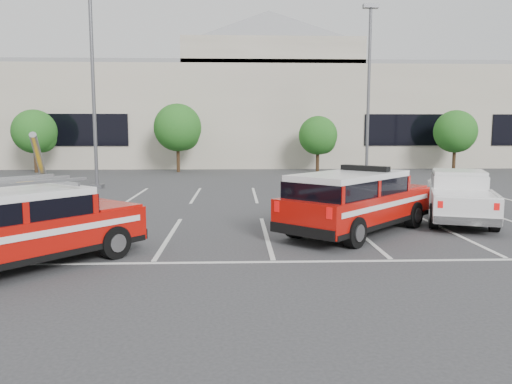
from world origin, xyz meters
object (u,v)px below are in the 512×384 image
at_px(ladder_suv, 24,233).
at_px(utility_rig, 36,206).
at_px(tree_mid_right, 319,137).
at_px(light_pole_mid, 368,92).
at_px(convention_building, 248,111).
at_px(tree_left, 36,133).
at_px(tree_mid_left, 179,129).
at_px(light_pole_left, 93,85).
at_px(white_pickup, 459,201).
at_px(fire_chief_suv, 356,206).
at_px(tree_right, 456,133).

bearing_deg(ladder_suv, utility_rig, 149.25).
relative_size(tree_mid_right, light_pole_mid, 0.39).
bearing_deg(light_pole_mid, convention_building, 113.26).
bearing_deg(tree_mid_right, tree_left, 180.00).
xyz_separation_m(tree_mid_left, utility_rig, (-2.25, -19.99, -2.46)).
height_order(tree_mid_left, light_pole_left, light_pole_left).
bearing_deg(white_pickup, convention_building, 121.28).
bearing_deg(tree_left, ladder_suv, -69.23).
bearing_deg(light_pole_left, tree_left, 124.52).
bearing_deg(white_pickup, ladder_suv, -136.57).
bearing_deg(convention_building, tree_mid_left, -117.40).
relative_size(tree_mid_right, light_pole_left, 0.39).
relative_size(convention_building, fire_chief_suv, 11.23).
height_order(light_pole_left, ladder_suv, light_pole_left).
bearing_deg(white_pickup, tree_mid_right, 113.28).
relative_size(convention_building, light_pole_mid, 5.86).
height_order(convention_building, utility_rig, convention_building).
xyz_separation_m(light_pole_left, light_pole_mid, (15.00, 4.00, 0.00)).
distance_m(convention_building, tree_right, 17.96).
bearing_deg(utility_rig, convention_building, 62.14).
relative_size(tree_mid_left, utility_rig, 1.28).
bearing_deg(tree_mid_left, ladder_suv, -91.07).
height_order(tree_left, ladder_suv, tree_left).
bearing_deg(ladder_suv, light_pole_left, 139.99).
relative_size(convention_building, ladder_suv, 12.14).
xyz_separation_m(tree_left, light_pole_left, (6.91, -10.05, 2.41)).
relative_size(tree_mid_left, fire_chief_suv, 0.91).
bearing_deg(utility_rig, tree_left, 97.16).
bearing_deg(light_pole_mid, tree_mid_left, 153.08).
relative_size(convention_building, tree_right, 13.58).
relative_size(light_pole_left, white_pickup, 1.84).
xyz_separation_m(tree_mid_left, tree_mid_right, (10.00, -0.00, -0.54)).
distance_m(white_pickup, ladder_suv, 12.99).
xyz_separation_m(convention_building, light_pole_mid, (6.82, -15.86, 0.47)).
height_order(convention_building, white_pickup, convention_building).
distance_m(tree_mid_left, utility_rig, 20.27).
bearing_deg(tree_left, fire_chief_suv, -51.22).
distance_m(tree_mid_left, ladder_suv, 25.25).
distance_m(light_pole_mid, utility_rig, 20.40).
distance_m(tree_left, white_pickup, 29.24).
bearing_deg(light_pole_left, convention_building, 67.61).
height_order(convention_building, tree_left, convention_building).
distance_m(tree_mid_right, light_pole_left, 16.72).
bearing_deg(tree_left, light_pole_left, -55.48).
distance_m(convention_building, tree_mid_right, 11.20).
bearing_deg(white_pickup, utility_rig, -160.02).
bearing_deg(light_pole_mid, white_pickup, -92.19).
relative_size(tree_mid_right, fire_chief_suv, 0.75).
bearing_deg(ladder_suv, light_pole_mid, 97.18).
bearing_deg(convention_building, light_pole_left, -112.39).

